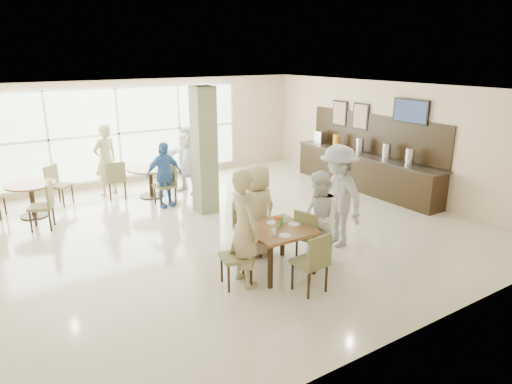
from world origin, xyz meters
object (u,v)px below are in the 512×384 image
teen_right (319,218)px  adult_b (187,160)px  adult_a (164,175)px  teen_far (258,210)px  round_table_left (31,192)px  buffet_counter (364,169)px  round_table_right (150,174)px  main_table (277,233)px  adult_standing (106,160)px  teen_standing (338,196)px  teen_left (245,228)px

teen_right → adult_b: adult_b is taller
adult_a → teen_far: bearing=-88.1°
round_table_left → buffet_counter: bearing=-17.8°
round_table_right → adult_b: 0.99m
teen_far → adult_b: adult_b is taller
main_table → round_table_left: 5.88m
teen_far → adult_standing: 5.21m
round_table_left → teen_right: (3.75, -5.18, 0.24)m
adult_standing → main_table: bearing=81.7°
teen_standing → adult_standing: size_ratio=1.05×
teen_far → teen_right: bearing=120.7°
teen_left → buffet_counter: bearing=-62.2°
adult_standing → round_table_right: bearing=119.9°
round_table_right → buffet_counter: 5.51m
main_table → buffet_counter: bearing=29.2°
round_table_left → teen_standing: 6.60m
buffet_counter → adult_standing: 6.63m
round_table_left → adult_a: size_ratio=0.68×
buffet_counter → teen_standing: 3.90m
round_table_left → main_table: bearing=-59.6°
round_table_left → teen_left: bearing=-65.8°
round_table_left → buffet_counter: buffet_counter is taller
round_table_left → teen_far: (3.07, -4.34, 0.26)m
teen_standing → main_table: bearing=-76.2°
teen_far → teen_standing: (1.47, -0.44, 0.13)m
teen_far → adult_a: teen_far is taller
round_table_right → teen_right: bearing=-78.5°
teen_far → adult_a: size_ratio=1.07×
buffet_counter → adult_a: (-4.95, 1.51, 0.22)m
teen_left → teen_standing: 2.26m
main_table → teen_left: (-0.66, -0.07, 0.25)m
teen_standing → teen_right: bearing=-59.9°
buffet_counter → main_table: bearing=-150.8°
main_table → adult_a: size_ratio=0.67×
round_table_left → teen_standing: size_ratio=0.55×
buffet_counter → teen_left: buffet_counter is taller
teen_standing → adult_b: size_ratio=1.11×
buffet_counter → adult_b: 4.63m
teen_standing → teen_far: bearing=-103.2°
buffet_counter → teen_right: buffet_counter is taller
teen_left → teen_standing: (2.23, 0.36, 0.03)m
main_table → teen_left: size_ratio=0.56×
teen_left → main_table: bearing=-82.8°
adult_b → adult_a: bearing=-71.6°
main_table → adult_b: adult_b is taller
main_table → buffet_counter: size_ratio=0.22×
teen_right → adult_a: (-1.05, 4.23, -0.03)m
adult_b → round_table_left: bearing=-114.3°
buffet_counter → adult_standing: bearing=151.3°
teen_right → teen_standing: 0.90m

